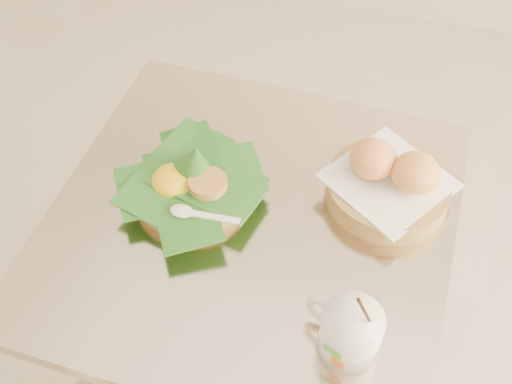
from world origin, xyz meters
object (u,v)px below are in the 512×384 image
(cafe_table, at_px, (251,284))
(coffee_mug, at_px, (349,330))
(bread_basket, at_px, (389,182))
(rice_basket, at_px, (191,181))

(cafe_table, bearing_deg, coffee_mug, -41.93)
(cafe_table, xyz_separation_m, bread_basket, (0.22, 0.12, 0.26))
(cafe_table, xyz_separation_m, coffee_mug, (0.21, -0.19, 0.26))
(bread_basket, relative_size, coffee_mug, 1.60)
(bread_basket, bearing_deg, coffee_mug, -91.71)
(rice_basket, distance_m, coffee_mug, 0.39)
(rice_basket, bearing_deg, bread_basket, 15.64)
(cafe_table, distance_m, bread_basket, 0.36)
(cafe_table, xyz_separation_m, rice_basket, (-0.12, 0.02, 0.26))
(bread_basket, distance_m, coffee_mug, 0.31)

